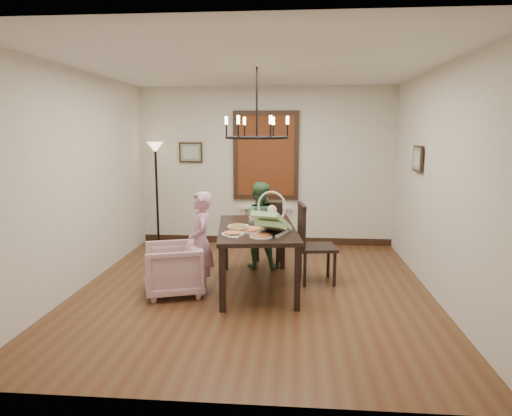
# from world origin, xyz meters

# --- Properties ---
(room_shell) EXTENTS (4.51, 5.00, 2.81)m
(room_shell) POSITION_xyz_m (0.00, 0.37, 1.40)
(room_shell) COLOR brown
(room_shell) RESTS_ON ground
(dining_table) EXTENTS (1.18, 1.83, 0.81)m
(dining_table) POSITION_xyz_m (0.03, 0.10, 0.72)
(dining_table) COLOR black
(dining_table) RESTS_ON room_shell
(chair_far) EXTENTS (0.44, 0.44, 0.95)m
(chair_far) POSITION_xyz_m (0.11, 1.14, 0.48)
(chair_far) COLOR black
(chair_far) RESTS_ON room_shell
(chair_right) EXTENTS (0.54, 0.54, 1.09)m
(chair_right) POSITION_xyz_m (0.83, 0.39, 0.55)
(chair_right) COLOR black
(chair_right) RESTS_ON room_shell
(armchair) EXTENTS (0.88, 0.87, 0.64)m
(armchair) POSITION_xyz_m (-0.99, -0.21, 0.32)
(armchair) COLOR #EBB3C8
(armchair) RESTS_ON room_shell
(elderly_woman) EXTENTS (0.35, 0.44, 1.07)m
(elderly_woman) POSITION_xyz_m (-0.65, -0.12, 0.54)
(elderly_woman) COLOR #C58BA7
(elderly_woman) RESTS_ON room_shell
(seated_man) EXTENTS (0.55, 0.44, 1.07)m
(seated_man) POSITION_xyz_m (-0.01, 1.01, 0.54)
(seated_man) COLOR #416E42
(seated_man) RESTS_ON room_shell
(baby_bouncer) EXTENTS (0.55, 0.64, 0.35)m
(baby_bouncer) POSITION_xyz_m (0.24, -0.25, 0.98)
(baby_bouncer) COLOR #B9EDA3
(baby_bouncer) RESTS_ON dining_table
(salad_bowl) EXTENTS (0.32, 0.32, 0.08)m
(salad_bowl) POSITION_xyz_m (-0.18, -0.13, 0.85)
(salad_bowl) COLOR white
(salad_bowl) RESTS_ON dining_table
(pizza_platter) EXTENTS (0.31, 0.31, 0.04)m
(pizza_platter) POSITION_xyz_m (-0.01, -0.14, 0.83)
(pizza_platter) COLOR tan
(pizza_platter) RESTS_ON dining_table
(drinking_glass) EXTENTS (0.08, 0.08, 0.16)m
(drinking_glass) POSITION_xyz_m (-0.01, 0.23, 0.88)
(drinking_glass) COLOR silver
(drinking_glass) RESTS_ON dining_table
(window_blinds) EXTENTS (1.00, 0.03, 1.40)m
(window_blinds) POSITION_xyz_m (0.00, 2.46, 1.60)
(window_blinds) COLOR #601E13
(window_blinds) RESTS_ON room_shell
(radiator) EXTENTS (0.92, 0.12, 0.62)m
(radiator) POSITION_xyz_m (0.00, 2.48, 0.35)
(radiator) COLOR silver
(radiator) RESTS_ON room_shell
(picture_back) EXTENTS (0.42, 0.03, 0.36)m
(picture_back) POSITION_xyz_m (-1.35, 2.47, 1.65)
(picture_back) COLOR black
(picture_back) RESTS_ON room_shell
(picture_right) EXTENTS (0.03, 0.42, 0.36)m
(picture_right) POSITION_xyz_m (2.21, 0.90, 1.65)
(picture_right) COLOR black
(picture_right) RESTS_ON room_shell
(floor_lamp) EXTENTS (0.30, 0.30, 1.80)m
(floor_lamp) POSITION_xyz_m (-1.90, 2.15, 0.90)
(floor_lamp) COLOR black
(floor_lamp) RESTS_ON room_shell
(chandelier) EXTENTS (0.80, 0.80, 0.04)m
(chandelier) POSITION_xyz_m (0.03, 0.10, 1.95)
(chandelier) COLOR black
(chandelier) RESTS_ON room_shell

